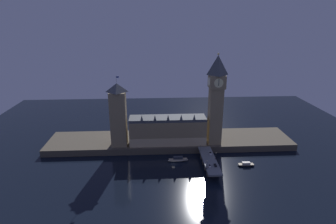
% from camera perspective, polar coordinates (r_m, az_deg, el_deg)
% --- Properties ---
extents(ground_plane, '(400.00, 400.00, 0.00)m').
position_cam_1_polar(ground_plane, '(226.65, 1.10, -10.61)').
color(ground_plane, black).
extents(embankment, '(220.00, 42.00, 5.80)m').
position_cam_1_polar(embankment, '(260.21, 0.45, -5.91)').
color(embankment, '#4C4438').
rests_on(embankment, ground_plane).
extents(parliament_hall, '(65.88, 17.93, 28.59)m').
position_cam_1_polar(parliament_hall, '(245.33, -0.07, -3.70)').
color(parliament_hall, '#8E7A56').
rests_on(parliament_hall, embankment).
extents(clock_tower, '(13.37, 13.48, 78.29)m').
position_cam_1_polar(clock_tower, '(239.31, 9.74, 2.93)').
color(clock_tower, '#8E7A56').
rests_on(clock_tower, embankment).
extents(victoria_tower, '(13.48, 13.48, 60.37)m').
position_cam_1_polar(victoria_tower, '(240.34, -10.06, -0.54)').
color(victoria_tower, '#8E7A56').
rests_on(victoria_tower, embankment).
extents(bridge, '(10.35, 46.00, 6.37)m').
position_cam_1_polar(bridge, '(223.92, 8.39, -9.97)').
color(bridge, slate).
rests_on(bridge, ground_plane).
extents(car_northbound_trail, '(1.84, 3.88, 1.48)m').
position_cam_1_polar(car_northbound_trail, '(212.33, 8.42, -10.77)').
color(car_northbound_trail, silver).
rests_on(car_northbound_trail, bridge).
extents(car_southbound_lead, '(1.85, 3.86, 1.49)m').
position_cam_1_polar(car_southbound_lead, '(213.89, 9.60, -10.61)').
color(car_southbound_lead, black).
rests_on(car_southbound_lead, bridge).
extents(car_southbound_trail, '(1.90, 4.65, 1.56)m').
position_cam_1_polar(car_southbound_trail, '(230.62, 8.56, -8.30)').
color(car_southbound_trail, silver).
rests_on(car_southbound_trail, bridge).
extents(pedestrian_near_rail, '(0.38, 0.38, 1.72)m').
position_cam_1_polar(pedestrian_near_rail, '(209.29, 7.96, -11.14)').
color(pedestrian_near_rail, black).
rests_on(pedestrian_near_rail, bridge).
extents(pedestrian_mid_walk, '(0.38, 0.38, 1.68)m').
position_cam_1_polar(pedestrian_mid_walk, '(223.23, 9.60, -9.25)').
color(pedestrian_mid_walk, black).
rests_on(pedestrian_mid_walk, bridge).
extents(street_lamp_near, '(1.34, 0.60, 7.18)m').
position_cam_1_polar(street_lamp_near, '(207.17, 7.92, -10.33)').
color(street_lamp_near, '#2D3333').
rests_on(street_lamp_near, bridge).
extents(street_lamp_mid, '(1.34, 0.60, 6.01)m').
position_cam_1_polar(street_lamp_mid, '(222.22, 9.73, -8.56)').
color(street_lamp_mid, '#2D3333').
rests_on(street_lamp_mid, bridge).
extents(street_lamp_far, '(1.34, 0.60, 6.81)m').
position_cam_1_polar(street_lamp_far, '(233.08, 6.55, -6.95)').
color(street_lamp_far, '#2D3333').
rests_on(street_lamp_far, bridge).
extents(boat_upstream, '(16.82, 4.29, 4.35)m').
position_cam_1_polar(boat_upstream, '(230.56, 2.05, -9.63)').
color(boat_upstream, '#B2A893').
rests_on(boat_upstream, ground_plane).
extents(boat_downstream, '(13.56, 4.82, 3.17)m').
position_cam_1_polar(boat_downstream, '(232.43, 15.57, -10.23)').
color(boat_downstream, '#28282D').
rests_on(boat_downstream, ground_plane).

